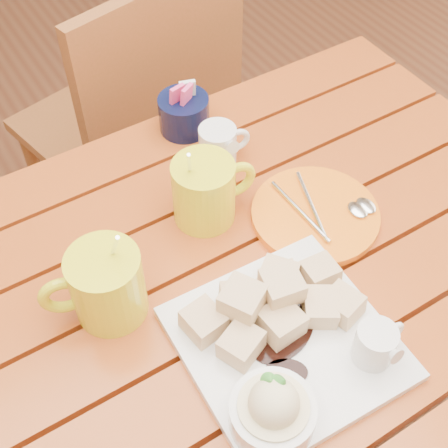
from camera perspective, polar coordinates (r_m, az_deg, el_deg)
table at (r=0.99m, az=-0.48°, el=-9.97°), size 1.20×0.79×0.75m
dessert_plate at (r=0.83m, az=5.62°, el=-11.36°), size 0.28×0.28×0.11m
coffee_mug_left at (r=0.86m, az=-10.84°, el=-5.49°), size 0.14×0.10×0.17m
coffee_mug_right at (r=0.95m, az=-1.69°, el=3.12°), size 0.14×0.10×0.16m
cream_pitcher at (r=1.05m, az=-0.46°, el=7.21°), size 0.09×0.08×0.08m
sugar_caddy at (r=1.12m, az=-3.68°, el=10.10°), size 0.09×0.09×0.10m
orange_saucer at (r=1.00m, az=8.45°, el=0.89°), size 0.20×0.20×0.02m
chair_far at (r=1.54m, az=-7.62°, el=9.20°), size 0.51×0.51×0.91m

